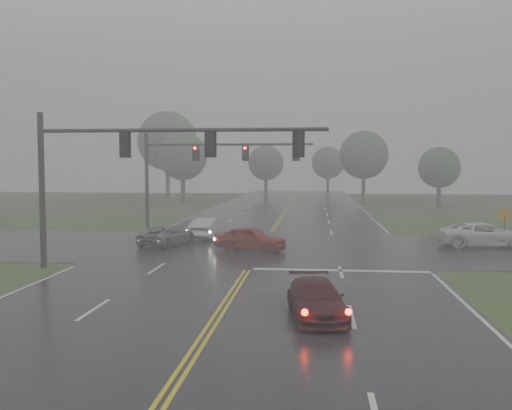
# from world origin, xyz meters

# --- Properties ---
(ground) EXTENTS (180.00, 180.00, 0.00)m
(ground) POSITION_xyz_m (0.00, 0.00, 0.00)
(ground) COLOR #2E481F
(ground) RESTS_ON ground
(main_road) EXTENTS (18.00, 160.00, 0.02)m
(main_road) POSITION_xyz_m (0.00, 20.00, 0.00)
(main_road) COLOR black
(main_road) RESTS_ON ground
(cross_street) EXTENTS (120.00, 14.00, 0.02)m
(cross_street) POSITION_xyz_m (0.00, 22.00, 0.00)
(cross_street) COLOR black
(cross_street) RESTS_ON ground
(stop_bar) EXTENTS (8.50, 0.50, 0.01)m
(stop_bar) POSITION_xyz_m (4.50, 14.40, 0.00)
(stop_bar) COLOR silver
(stop_bar) RESTS_ON ground
(sedan_maroon) EXTENTS (2.31, 4.40, 1.22)m
(sedan_maroon) POSITION_xyz_m (3.32, 5.80, 0.00)
(sedan_maroon) COLOR #390A0C
(sedan_maroon) RESTS_ON ground
(sedan_red) EXTENTS (4.57, 2.80, 1.45)m
(sedan_red) POSITION_xyz_m (-0.53, 20.32, 0.00)
(sedan_red) COLOR maroon
(sedan_red) RESTS_ON ground
(sedan_silver) EXTENTS (2.15, 4.66, 1.48)m
(sedan_silver) POSITION_xyz_m (-4.08, 25.67, 0.00)
(sedan_silver) COLOR #B7BABF
(sedan_silver) RESTS_ON ground
(car_grey) EXTENTS (3.20, 4.89, 1.25)m
(car_grey) POSITION_xyz_m (-6.08, 22.03, 0.00)
(car_grey) COLOR #525459
(car_grey) RESTS_ON ground
(pickup_white) EXTENTS (5.48, 2.70, 1.50)m
(pickup_white) POSITION_xyz_m (13.76, 23.52, 0.00)
(pickup_white) COLOR white
(pickup_white) RESTS_ON ground
(signal_gantry_near) EXTENTS (14.21, 0.34, 7.69)m
(signal_gantry_near) POSITION_xyz_m (-5.81, 13.82, 5.41)
(signal_gantry_near) COLOR black
(signal_gantry_near) RESTS_ON ground
(signal_gantry_far) EXTENTS (13.44, 0.39, 7.64)m
(signal_gantry_far) POSITION_xyz_m (-6.07, 31.54, 5.36)
(signal_gantry_far) COLOR black
(signal_gantry_far) RESTS_ON ground
(sign_diamond_east) EXTENTS (1.07, 0.14, 2.57)m
(sign_diamond_east) POSITION_xyz_m (14.94, 23.41, 1.73)
(sign_diamond_east) COLOR black
(sign_diamond_east) RESTS_ON ground
(tree_nw_a) EXTENTS (6.56, 6.56, 9.63)m
(tree_nw_a) POSITION_xyz_m (-14.43, 62.22, 6.33)
(tree_nw_a) COLOR #352B23
(tree_nw_a) RESTS_ON ground
(tree_ne_a) EXTENTS (6.74, 6.74, 9.90)m
(tree_ne_a) POSITION_xyz_m (9.98, 67.30, 6.51)
(tree_ne_a) COLOR #352B23
(tree_ne_a) RESTS_ON ground
(tree_n_mid) EXTENTS (5.65, 5.65, 8.30)m
(tree_n_mid) POSITION_xyz_m (-4.58, 78.02, 5.46)
(tree_n_mid) COLOR #352B23
(tree_n_mid) RESTS_ON ground
(tree_e_near) EXTENTS (5.01, 5.01, 7.35)m
(tree_e_near) POSITION_xyz_m (18.19, 57.78, 4.83)
(tree_e_near) COLOR #352B23
(tree_e_near) RESTS_ON ground
(tree_nw_b) EXTENTS (9.12, 9.12, 13.39)m
(tree_nw_b) POSITION_xyz_m (-19.36, 73.01, 8.82)
(tree_nw_b) COLOR #352B23
(tree_nw_b) RESTS_ON ground
(tree_n_far) EXTENTS (5.73, 5.73, 8.42)m
(tree_n_far) POSITION_xyz_m (5.53, 88.57, 5.53)
(tree_n_far) COLOR #352B23
(tree_n_far) RESTS_ON ground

